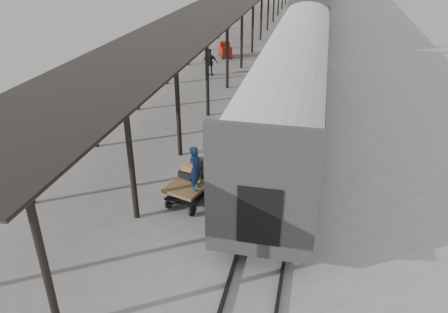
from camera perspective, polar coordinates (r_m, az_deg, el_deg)
ground at (r=16.90m, az=-4.45°, el=-4.66°), size 160.00×160.00×0.00m
train at (r=47.94m, az=11.65°, el=18.97°), size 3.45×76.01×4.01m
canopy at (r=38.84m, az=0.92°, el=19.70°), size 4.90×64.30×4.15m
rails at (r=48.55m, az=11.37°, el=15.93°), size 1.54×150.00×0.12m
baggage_cart at (r=16.11m, az=-3.84°, el=-3.64°), size 1.90×2.66×0.86m
suitcase_stack at (r=16.22m, az=-3.43°, el=-1.77°), size 1.48×1.24×0.58m
luggage_tug at (r=36.32m, az=0.19°, el=13.66°), size 1.29×1.56×1.19m
porter at (r=15.00m, az=-3.72°, el=-1.57°), size 0.43×0.62×1.64m
pedestrian at (r=31.21m, az=-1.84°, el=12.19°), size 1.10×0.48×1.86m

